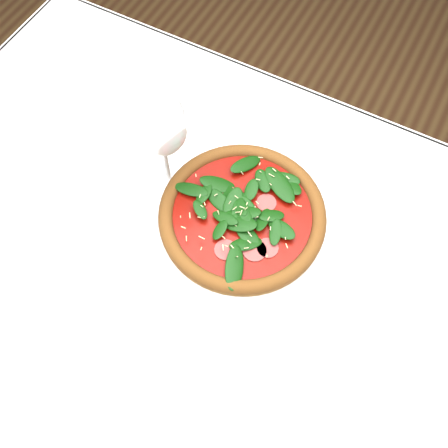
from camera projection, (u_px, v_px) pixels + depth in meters
The scene contains 5 objects.
ground at pixel (216, 358), 1.47m from camera, with size 6.00×6.00×0.00m, color brown.
dining_table at pixel (211, 281), 0.89m from camera, with size 1.21×0.81×0.75m.
plate at pixel (242, 219), 0.83m from camera, with size 0.32×0.32×0.01m.
pizza at pixel (242, 214), 0.81m from camera, with size 0.36×0.36×0.04m.
wine_glass at pixel (159, 126), 0.74m from camera, with size 0.09×0.09×0.21m.
Camera 1 is at (0.17, -0.26, 1.49)m, focal length 40.00 mm.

